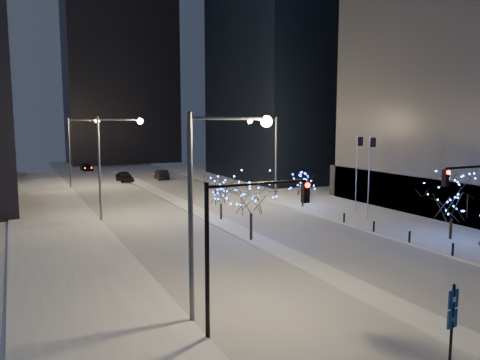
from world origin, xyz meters
TOP-DOWN VIEW (x-y plane):
  - ground at (0.00, 0.00)m, footprint 160.00×160.00m
  - road at (0.00, 35.00)m, footprint 20.00×130.00m
  - median at (0.00, 30.00)m, footprint 2.00×80.00m
  - east_sidewalk at (15.00, 20.00)m, footprint 10.00×90.00m
  - west_sidewalk at (-14.00, 20.00)m, footprint 8.00×90.00m
  - horizon_block at (6.00, 92.00)m, footprint 24.00×14.00m
  - street_lamp_w_near at (-8.94, 2.00)m, footprint 4.40×0.56m
  - street_lamp_w_mid at (-8.94, 27.00)m, footprint 4.40×0.56m
  - street_lamp_w_far at (-8.94, 52.00)m, footprint 4.40×0.56m
  - street_lamp_east at (10.08, 30.00)m, footprint 3.90×0.56m
  - traffic_signal_west at (-8.44, -0.00)m, footprint 5.26×0.43m
  - flagpoles at (13.37, 17.25)m, footprint 1.35×2.60m
  - bollards at (10.20, 10.00)m, footprint 0.16×12.16m
  - car_near at (-1.50, 55.86)m, footprint 2.26×4.97m
  - car_mid at (4.59, 56.17)m, footprint 2.01×4.88m
  - car_far at (-4.50, 75.73)m, footprint 2.12×4.52m
  - holiday_tree_median_near at (-0.50, 14.22)m, footprint 4.71×4.71m
  - holiday_tree_median_far at (0.50, 22.44)m, footprint 3.58×3.58m
  - holiday_tree_plaza_near at (13.97, 7.35)m, footprint 5.03×5.03m
  - holiday_tree_plaza_far at (11.28, 24.57)m, footprint 3.38×3.38m
  - wayfinding_sign at (-2.00, -6.00)m, footprint 0.57×0.13m

SIDE VIEW (x-z plane):
  - ground at x=0.00m, z-range 0.00..0.00m
  - road at x=0.00m, z-range 0.00..0.02m
  - median at x=0.00m, z-range 0.00..0.15m
  - east_sidewalk at x=15.00m, z-range 0.00..0.15m
  - west_sidewalk at x=-14.00m, z-range 0.00..0.15m
  - bollards at x=10.20m, z-range 0.15..1.05m
  - car_far at x=-4.50m, z-range 0.00..1.28m
  - car_mid at x=4.59m, z-range 0.00..1.57m
  - car_near at x=-1.50m, z-range 0.00..1.65m
  - wayfinding_sign at x=-2.00m, z-range 0.37..3.58m
  - holiday_tree_plaza_far at x=11.28m, z-range 0.70..4.49m
  - holiday_tree_median_far at x=0.50m, z-range 0.76..5.12m
  - holiday_tree_plaza_near at x=13.97m, z-range 0.79..6.28m
  - holiday_tree_median_near at x=-0.50m, z-range 1.06..6.60m
  - traffic_signal_west at x=-8.44m, z-range 1.26..8.26m
  - flagpoles at x=13.37m, z-range 0.80..8.80m
  - street_lamp_east at x=10.08m, z-range 1.45..11.45m
  - street_lamp_w_near at x=-8.94m, z-range 1.50..11.50m
  - street_lamp_w_mid at x=-8.94m, z-range 1.50..11.50m
  - street_lamp_w_far at x=-8.94m, z-range 1.50..11.50m
  - horizon_block at x=6.00m, z-range 0.00..42.00m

